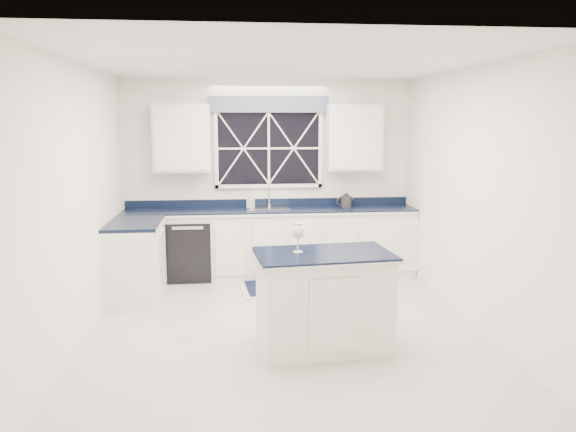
{
  "coord_description": "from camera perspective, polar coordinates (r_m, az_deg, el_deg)",
  "views": [
    {
      "loc": [
        -0.54,
        -5.61,
        2.16
      ],
      "look_at": [
        0.08,
        0.4,
        1.11
      ],
      "focal_mm": 35.0,
      "sensor_mm": 36.0,
      "label": 1
    }
  ],
  "objects": [
    {
      "name": "upper_cabinets",
      "position": [
        7.71,
        -1.91,
        7.95
      ],
      "size": [
        3.1,
        0.34,
        0.9
      ],
      "color": "white",
      "rests_on": "ground"
    },
    {
      "name": "wine_glass",
      "position": [
        5.19,
        1.01,
        -1.65
      ],
      "size": [
        0.12,
        0.12,
        0.28
      ],
      "color": "silver",
      "rests_on": "island"
    },
    {
      "name": "soap_bottle",
      "position": [
        7.81,
        -3.81,
        1.62
      ],
      "size": [
        0.12,
        0.12,
        0.2
      ],
      "primitive_type": "imported",
      "rotation": [
        0.0,
        0.0,
        -0.43
      ],
      "color": "silver",
      "rests_on": "countertop"
    },
    {
      "name": "countertop",
      "position": [
        7.68,
        -1.8,
        0.59
      ],
      "size": [
        3.98,
        0.64,
        0.04
      ],
      "primitive_type": "cube",
      "color": "black",
      "rests_on": "base_cabinets"
    },
    {
      "name": "ground",
      "position": [
        6.03,
        -0.38,
        -11.08
      ],
      "size": [
        4.5,
        4.5,
        0.0
      ],
      "primitive_type": "plane",
      "color": "#B0B0AB",
      "rests_on": "ground"
    },
    {
      "name": "dishwasher",
      "position": [
        7.78,
        -9.9,
        -3.27
      ],
      "size": [
        0.6,
        0.58,
        0.82
      ],
      "primitive_type": "cube",
      "color": "black",
      "rests_on": "ground"
    },
    {
      "name": "window",
      "position": [
        7.84,
        -1.97,
        7.47
      ],
      "size": [
        1.65,
        0.09,
        1.26
      ],
      "color": "black",
      "rests_on": "ground"
    },
    {
      "name": "back_wall",
      "position": [
        7.92,
        -1.98,
        4.01
      ],
      "size": [
        4.0,
        0.1,
        2.7
      ],
      "primitive_type": "cube",
      "color": "white",
      "rests_on": "ground"
    },
    {
      "name": "base_cabinets",
      "position": [
        7.59,
        -4.19,
        -3.16
      ],
      "size": [
        3.99,
        1.6,
        0.9
      ],
      "color": "white",
      "rests_on": "ground"
    },
    {
      "name": "kettle",
      "position": [
        7.89,
        5.91,
        1.62
      ],
      "size": [
        0.28,
        0.21,
        0.2
      ],
      "rotation": [
        0.0,
        0.0,
        0.28
      ],
      "color": "#2E2E30",
      "rests_on": "countertop"
    },
    {
      "name": "faucet",
      "position": [
        7.84,
        -1.91,
        2.1
      ],
      "size": [
        0.05,
        0.2,
        0.3
      ],
      "color": "#B2B3B5",
      "rests_on": "countertop"
    },
    {
      "name": "rug",
      "position": [
        7.32,
        0.53,
        -7.18
      ],
      "size": [
        1.42,
        0.94,
        0.02
      ],
      "rotation": [
        0.0,
        0.0,
        0.08
      ],
      "color": "#B2B2AD",
      "rests_on": "ground"
    },
    {
      "name": "island",
      "position": [
        5.35,
        3.64,
        -8.55
      ],
      "size": [
        1.31,
        0.87,
        0.93
      ],
      "rotation": [
        0.0,
        0.0,
        0.1
      ],
      "color": "white",
      "rests_on": "ground"
    }
  ]
}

